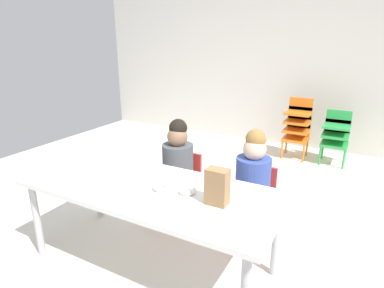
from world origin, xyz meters
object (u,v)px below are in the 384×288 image
(craft_table, at_px, (149,193))
(kid_chair_green_stack, at_px, (336,133))
(paper_plate_center_table, at_px, (141,177))
(paper_bag_brown, at_px, (217,187))
(paper_plate_near_edge, at_px, (163,190))
(kid_chair_orange_stack, at_px, (298,124))
(seated_child_middle_seat, at_px, (253,177))
(donut_powdered_loose, at_px, (188,190))
(seated_child_near_camera, at_px, (178,162))
(donut_powdered_on_plate, at_px, (162,187))

(craft_table, height_order, kid_chair_green_stack, kid_chair_green_stack)
(paper_plate_center_table, bearing_deg, paper_bag_brown, -7.82)
(paper_bag_brown, distance_m, paper_plate_near_edge, 0.39)
(kid_chair_orange_stack, relative_size, paper_plate_center_table, 4.44)
(kid_chair_orange_stack, height_order, kid_chair_green_stack, kid_chair_orange_stack)
(paper_bag_brown, bearing_deg, seated_child_middle_seat, 87.27)
(paper_bag_brown, bearing_deg, paper_plate_center_table, 172.18)
(seated_child_middle_seat, xyz_separation_m, kid_chair_green_stack, (0.39, 2.17, -0.16))
(craft_table, xyz_separation_m, donut_powdered_loose, (0.27, 0.03, 0.07))
(kid_chair_orange_stack, bearing_deg, kid_chair_green_stack, -0.06)
(seated_child_near_camera, xyz_separation_m, kid_chair_orange_stack, (0.56, 2.17, -0.10))
(seated_child_middle_seat, bearing_deg, donut_powdered_loose, -113.89)
(paper_plate_center_table, distance_m, donut_powdered_loose, 0.40)
(kid_chair_green_stack, bearing_deg, craft_table, -108.19)
(kid_chair_orange_stack, height_order, paper_plate_center_table, kid_chair_orange_stack)
(kid_chair_green_stack, bearing_deg, paper_bag_brown, -98.51)
(paper_bag_brown, relative_size, donut_powdered_on_plate, 1.78)
(craft_table, relative_size, paper_plate_center_table, 9.70)
(seated_child_near_camera, distance_m, kid_chair_orange_stack, 2.25)
(seated_child_middle_seat, relative_size, kid_chair_green_stack, 1.35)
(donut_powdered_on_plate, distance_m, donut_powdered_loose, 0.17)
(kid_chair_green_stack, bearing_deg, seated_child_near_camera, -115.59)
(seated_child_near_camera, xyz_separation_m, seated_child_middle_seat, (0.65, 0.00, 0.00))
(seated_child_middle_seat, distance_m, paper_plate_near_edge, 0.74)
(craft_table, height_order, paper_bag_brown, paper_bag_brown)
(craft_table, height_order, paper_plate_center_table, paper_plate_center_table)
(seated_child_near_camera, relative_size, seated_child_middle_seat, 1.00)
(seated_child_middle_seat, bearing_deg, paper_bag_brown, -92.73)
(kid_chair_green_stack, xyz_separation_m, donut_powdered_loose, (-0.64, -2.74, 0.23))
(donut_powdered_loose, bearing_deg, paper_bag_brown, -10.02)
(kid_chair_orange_stack, relative_size, donut_powdered_on_plate, 6.49)
(craft_table, bearing_deg, paper_plate_center_table, 147.96)
(craft_table, relative_size, paper_bag_brown, 7.94)
(paper_plate_center_table, bearing_deg, seated_child_near_camera, 90.51)
(craft_table, bearing_deg, kid_chair_orange_stack, 81.23)
(craft_table, relative_size, paper_plate_near_edge, 9.70)
(donut_powdered_loose, bearing_deg, donut_powdered_on_plate, -163.96)
(seated_child_middle_seat, bearing_deg, donut_powdered_on_plate, -123.85)
(paper_plate_center_table, relative_size, donut_powdered_on_plate, 1.46)
(paper_plate_center_table, bearing_deg, craft_table, -32.04)
(seated_child_middle_seat, height_order, donut_powdered_loose, seated_child_middle_seat)
(seated_child_middle_seat, bearing_deg, seated_child_near_camera, 180.00)
(craft_table, distance_m, seated_child_middle_seat, 0.79)
(donut_powdered_loose, bearing_deg, paper_plate_near_edge, -163.96)
(seated_child_middle_seat, bearing_deg, kid_chair_green_stack, 79.92)
(craft_table, bearing_deg, donut_powdered_on_plate, -6.42)
(seated_child_near_camera, relative_size, donut_powdered_on_plate, 7.44)
(donut_powdered_on_plate, bearing_deg, kid_chair_green_stack, 74.06)
(seated_child_near_camera, relative_size, kid_chair_orange_stack, 1.15)
(paper_plate_near_edge, distance_m, donut_powdered_on_plate, 0.02)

